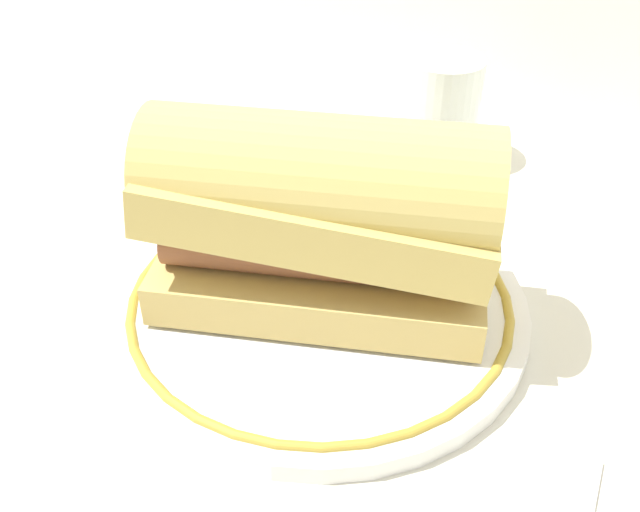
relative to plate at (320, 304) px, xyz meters
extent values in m
plane|color=beige|center=(-0.03, -0.03, -0.01)|extent=(1.50, 1.50, 0.00)
cylinder|color=white|center=(0.00, 0.00, 0.00)|extent=(0.26, 0.26, 0.01)
torus|color=#B29333|center=(0.00, 0.00, 0.00)|extent=(0.24, 0.24, 0.01)
cube|color=tan|center=(0.00, 0.00, 0.02)|extent=(0.21, 0.16, 0.03)
cylinder|color=brown|center=(0.01, -0.01, 0.05)|extent=(0.18, 0.10, 0.03)
cylinder|color=brown|center=(-0.01, 0.01, 0.05)|extent=(0.18, 0.10, 0.03)
cube|color=tan|center=(0.00, 0.00, 0.07)|extent=(0.22, 0.16, 0.05)
cylinder|color=tan|center=(0.00, 0.00, 0.09)|extent=(0.21, 0.15, 0.07)
cylinder|color=silver|center=(-0.03, 0.22, 0.04)|extent=(0.06, 0.06, 0.09)
cylinder|color=gold|center=(-0.03, 0.22, 0.01)|extent=(0.05, 0.05, 0.04)
camera|label=1|loc=(0.19, -0.30, 0.30)|focal=41.93mm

